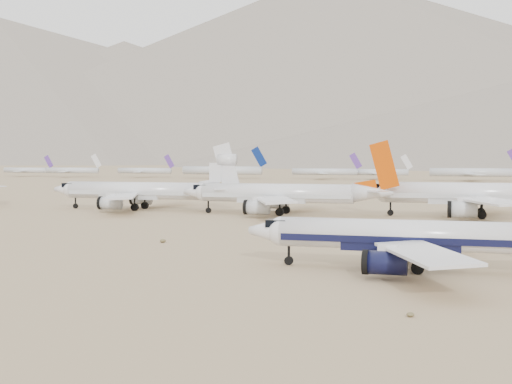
% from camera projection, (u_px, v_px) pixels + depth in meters
% --- Properties ---
extents(ground, '(7000.00, 7000.00, 0.00)m').
position_uv_depth(ground, '(339.00, 264.00, 90.60)').
color(ground, olive).
rests_on(ground, ground).
extents(main_airliner, '(42.00, 41.02, 14.82)m').
position_uv_depth(main_airliner, '(424.00, 237.00, 85.05)').
color(main_airliner, white).
rests_on(main_airliner, ground).
extents(row2_gold_tail, '(52.01, 50.87, 18.52)m').
position_uv_depth(row2_gold_tail, '(485.00, 194.00, 156.46)').
color(row2_gold_tail, white).
rests_on(row2_gold_tail, ground).
extents(row2_orange_tail, '(48.13, 47.08, 17.17)m').
position_uv_depth(row2_orange_tail, '(286.00, 194.00, 164.35)').
color(row2_orange_tail, white).
rests_on(row2_orange_tail, ground).
extents(row2_white_trijet, '(47.73, 46.64, 16.91)m').
position_uv_depth(row2_white_trijet, '(144.00, 191.00, 178.97)').
color(row2_white_trijet, white).
rests_on(row2_white_trijet, ground).
extents(mountain_range, '(7354.00, 3024.00, 470.00)m').
position_uv_depth(mountain_range, '(485.00, 78.00, 1644.47)').
color(mountain_range, slate).
rests_on(mountain_range, ground).
extents(desert_scrub, '(233.60, 121.67, 0.63)m').
position_uv_depth(desert_scrub, '(111.00, 284.00, 75.22)').
color(desert_scrub, brown).
rests_on(desert_scrub, ground).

